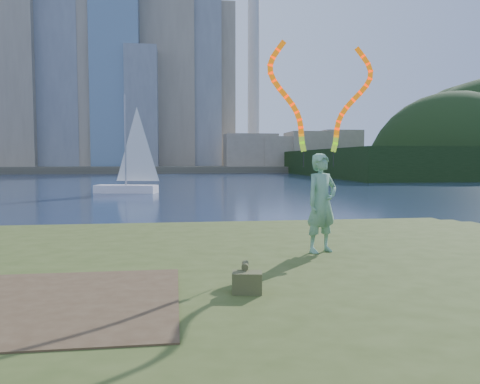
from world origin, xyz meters
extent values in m
plane|color=#1B2944|center=(0.00, 0.00, 0.00)|extent=(320.00, 320.00, 0.00)
cube|color=#3B4C1B|center=(0.00, -2.50, 0.15)|extent=(20.00, 18.00, 0.30)
cube|color=#3B4C1B|center=(0.00, -2.20, 0.40)|extent=(17.00, 15.00, 0.30)
cube|color=#3B4C1B|center=(0.00, -2.00, 0.65)|extent=(14.00, 12.00, 0.30)
cube|color=#47331E|center=(-2.20, -3.20, 0.81)|extent=(3.20, 3.00, 0.02)
cube|color=#4E4939|center=(0.00, 95.00, 0.60)|extent=(320.00, 40.00, 1.20)
cylinder|color=silver|center=(18.00, 102.00, 30.20)|extent=(2.80, 2.80, 58.00)
imported|color=#166E3C|center=(2.10, -0.59, 1.73)|extent=(0.80, 0.68, 1.86)
cylinder|color=black|center=(1.73, -0.62, 2.56)|extent=(0.02, 0.02, 0.30)
cylinder|color=black|center=(2.41, -0.31, 2.56)|extent=(0.02, 0.02, 0.30)
cube|color=#4C4B28|center=(0.29, -3.08, 0.94)|extent=(0.43, 0.32, 0.28)
cylinder|color=#4C4B28|center=(0.29, -2.90, 1.12)|extent=(0.13, 0.27, 0.09)
cube|color=white|center=(-4.35, 27.24, 0.28)|extent=(4.86, 2.58, 0.65)
cylinder|color=gray|center=(-4.35, 27.24, 3.89)|extent=(0.13, 0.13, 7.04)
camera|label=1|loc=(-0.62, -9.05, 2.55)|focal=35.00mm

